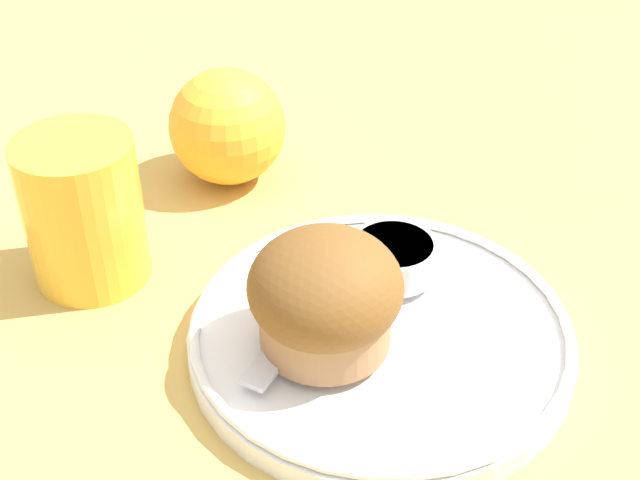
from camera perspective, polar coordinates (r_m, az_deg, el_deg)
name	(u,v)px	position (r m, az deg, el deg)	size (l,w,h in m)	color
ground_plane	(380,347)	(0.53, 3.85, -6.84)	(3.00, 3.00, 0.00)	tan
plate	(382,338)	(0.52, 3.99, -6.30)	(0.23, 0.23, 0.02)	white
muffin	(325,296)	(0.49, 0.34, -3.61)	(0.09, 0.09, 0.07)	#9E7047
cream_ramekin	(394,256)	(0.55, 4.74, -1.01)	(0.05, 0.05, 0.02)	silver
berry_pair	(294,285)	(0.53, -1.70, -2.92)	(0.03, 0.02, 0.02)	maroon
butter_knife	(319,301)	(0.53, -0.05, -3.94)	(0.16, 0.05, 0.00)	silver
orange_fruit	(227,127)	(0.66, -5.95, 7.23)	(0.09, 0.09, 0.09)	#F4A82D
juice_glass	(83,211)	(0.58, -14.91, 1.80)	(0.07, 0.07, 0.10)	gold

